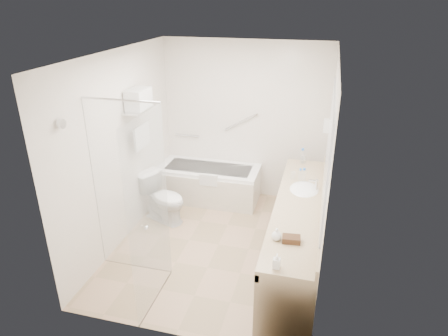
% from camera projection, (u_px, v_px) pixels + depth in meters
% --- Properties ---
extents(floor, '(3.20, 3.20, 0.00)m').
position_uv_depth(floor, '(218.00, 244.00, 5.38)').
color(floor, tan).
rests_on(floor, ground).
extents(ceiling, '(2.60, 3.20, 0.10)m').
position_uv_depth(ceiling, '(217.00, 54.00, 4.37)').
color(ceiling, white).
rests_on(ceiling, wall_back).
extents(wall_back, '(2.60, 0.10, 2.50)m').
position_uv_depth(wall_back, '(245.00, 121.00, 6.29)').
color(wall_back, beige).
rests_on(wall_back, ground).
extents(wall_front, '(2.60, 0.10, 2.50)m').
position_uv_depth(wall_front, '(169.00, 227.00, 3.46)').
color(wall_front, beige).
rests_on(wall_front, ground).
extents(wall_left, '(0.10, 3.20, 2.50)m').
position_uv_depth(wall_left, '(121.00, 149.00, 5.17)').
color(wall_left, beige).
rests_on(wall_left, ground).
extents(wall_right, '(0.10, 3.20, 2.50)m').
position_uv_depth(wall_right, '(327.00, 170.00, 4.57)').
color(wall_right, beige).
rests_on(wall_right, ground).
extents(bathtub, '(1.60, 0.73, 0.59)m').
position_uv_depth(bathtub, '(209.00, 183.00, 6.48)').
color(bathtub, white).
rests_on(bathtub, floor).
extents(grab_bar_short, '(0.40, 0.03, 0.03)m').
position_uv_depth(grab_bar_short, '(188.00, 135.00, 6.59)').
color(grab_bar_short, silver).
rests_on(grab_bar_short, wall_back).
extents(grab_bar_long, '(0.53, 0.03, 0.33)m').
position_uv_depth(grab_bar_long, '(241.00, 122.00, 6.26)').
color(grab_bar_long, silver).
rests_on(grab_bar_long, wall_back).
extents(shower_enclosure, '(0.96, 0.91, 2.11)m').
position_uv_depth(shower_enclosure, '(138.00, 201.00, 4.27)').
color(shower_enclosure, silver).
rests_on(shower_enclosure, floor).
extents(towel_shelf, '(0.24, 0.55, 0.81)m').
position_uv_depth(towel_shelf, '(139.00, 105.00, 5.25)').
color(towel_shelf, silver).
rests_on(towel_shelf, wall_left).
extents(vanity_counter, '(0.55, 2.70, 0.95)m').
position_uv_depth(vanity_counter, '(298.00, 219.00, 4.75)').
color(vanity_counter, tan).
rests_on(vanity_counter, floor).
extents(sink, '(0.40, 0.52, 0.14)m').
position_uv_depth(sink, '(304.00, 191.00, 5.02)').
color(sink, white).
rests_on(sink, vanity_counter).
extents(faucet, '(0.03, 0.03, 0.14)m').
position_uv_depth(faucet, '(316.00, 185.00, 4.95)').
color(faucet, silver).
rests_on(faucet, vanity_counter).
extents(mirror, '(0.02, 2.00, 1.20)m').
position_uv_depth(mirror, '(329.00, 150.00, 4.32)').
color(mirror, '#B8BDC5').
rests_on(mirror, wall_right).
extents(hairdryer_unit, '(0.08, 0.10, 0.18)m').
position_uv_depth(hairdryer_unit, '(327.00, 126.00, 5.43)').
color(hairdryer_unit, white).
rests_on(hairdryer_unit, wall_right).
extents(toilet, '(0.82, 0.64, 0.71)m').
position_uv_depth(toilet, '(164.00, 198.00, 5.84)').
color(toilet, white).
rests_on(toilet, floor).
extents(amenity_basket, '(0.19, 0.14, 0.06)m').
position_uv_depth(amenity_basket, '(291.00, 239.00, 3.94)').
color(amenity_basket, '#452E18').
rests_on(amenity_basket, vanity_counter).
extents(soap_bottle_a, '(0.07, 0.15, 0.07)m').
position_uv_depth(soap_bottle_a, '(276.00, 265.00, 3.57)').
color(soap_bottle_a, white).
rests_on(soap_bottle_a, vanity_counter).
extents(soap_bottle_b, '(0.12, 0.15, 0.10)m').
position_uv_depth(soap_bottle_b, '(277.00, 235.00, 3.97)').
color(soap_bottle_b, white).
rests_on(soap_bottle_b, vanity_counter).
extents(water_bottle_left, '(0.06, 0.06, 0.21)m').
position_uv_depth(water_bottle_left, '(304.00, 176.00, 5.14)').
color(water_bottle_left, silver).
rests_on(water_bottle_left, vanity_counter).
extents(water_bottle_mid, '(0.07, 0.07, 0.22)m').
position_uv_depth(water_bottle_mid, '(302.00, 156.00, 5.75)').
color(water_bottle_mid, silver).
rests_on(water_bottle_mid, vanity_counter).
extents(water_bottle_right, '(0.05, 0.05, 0.18)m').
position_uv_depth(water_bottle_right, '(300.00, 175.00, 5.19)').
color(water_bottle_right, silver).
rests_on(water_bottle_right, vanity_counter).
extents(drinking_glass_near, '(0.08, 0.08, 0.09)m').
position_uv_depth(drinking_glass_near, '(304.00, 160.00, 5.76)').
color(drinking_glass_near, silver).
rests_on(drinking_glass_near, vanity_counter).
extents(drinking_glass_far, '(0.08, 0.08, 0.09)m').
position_uv_depth(drinking_glass_far, '(293.00, 175.00, 5.28)').
color(drinking_glass_far, silver).
rests_on(drinking_glass_far, vanity_counter).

